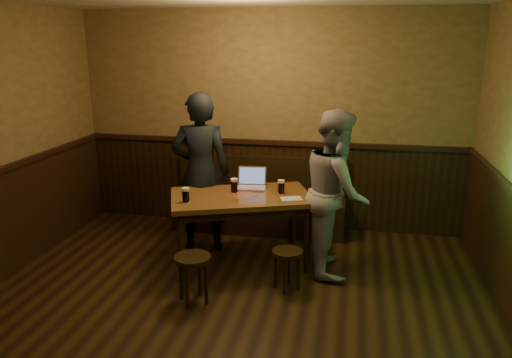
{
  "coord_description": "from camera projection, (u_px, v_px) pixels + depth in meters",
  "views": [
    {
      "loc": [
        1.06,
        -3.31,
        2.4
      ],
      "look_at": [
        0.09,
        1.59,
        1.01
      ],
      "focal_mm": 35.0,
      "sensor_mm": 36.0,
      "label": 1
    }
  ],
  "objects": [
    {
      "name": "room",
      "position": [
        210.0,
        202.0,
        3.85
      ],
      "size": [
        5.04,
        6.04,
        2.84
      ],
      "color": "black",
      "rests_on": "ground"
    },
    {
      "name": "person_suit",
      "position": [
        201.0,
        172.0,
        5.77
      ],
      "size": [
        0.75,
        0.56,
        1.86
      ],
      "primitive_type": "imported",
      "rotation": [
        0.0,
        0.0,
        3.33
      ],
      "color": "black",
      "rests_on": "ground"
    },
    {
      "name": "laptop",
      "position": [
        252.0,
        182.0,
        5.64
      ],
      "size": [
        0.34,
        0.28,
        0.23
      ],
      "rotation": [
        0.0,
        0.0,
        0.09
      ],
      "color": "silver",
      "rests_on": "pub_table"
    },
    {
      "name": "stool_left",
      "position": [
        193.0,
        265.0,
        4.66
      ],
      "size": [
        0.39,
        0.39,
        0.47
      ],
      "rotation": [
        0.0,
        0.0,
        -0.15
      ],
      "color": "black",
      "rests_on": "ground"
    },
    {
      "name": "menu",
      "position": [
        291.0,
        199.0,
        5.25
      ],
      "size": [
        0.26,
        0.22,
        0.0
      ],
      "primitive_type": "cube",
      "rotation": [
        0.0,
        0.0,
        0.37
      ],
      "color": "silver",
      "rests_on": "pub_table"
    },
    {
      "name": "pint_right",
      "position": [
        281.0,
        187.0,
        5.4
      ],
      "size": [
        0.1,
        0.1,
        0.15
      ],
      "color": "#A31427",
      "rests_on": "pub_table"
    },
    {
      "name": "pub_table",
      "position": [
        241.0,
        204.0,
        5.4
      ],
      "size": [
        1.69,
        1.32,
        0.8
      ],
      "rotation": [
        0.0,
        0.0,
        0.36
      ],
      "color": "brown",
      "rests_on": "ground"
    },
    {
      "name": "person_grey",
      "position": [
        336.0,
        192.0,
        5.22
      ],
      "size": [
        0.77,
        0.93,
        1.74
      ],
      "primitive_type": "imported",
      "rotation": [
        0.0,
        0.0,
        1.71
      ],
      "color": "#9A9A9F",
      "rests_on": "ground"
    },
    {
      "name": "pint_left",
      "position": [
        186.0,
        195.0,
        5.11
      ],
      "size": [
        0.1,
        0.1,
        0.16
      ],
      "color": "#A31427",
      "rests_on": "pub_table"
    },
    {
      "name": "pint_mid",
      "position": [
        234.0,
        186.0,
        5.44
      ],
      "size": [
        0.1,
        0.1,
        0.16
      ],
      "color": "#A31427",
      "rests_on": "pub_table"
    },
    {
      "name": "stool_right",
      "position": [
        287.0,
        258.0,
        4.92
      ],
      "size": [
        0.32,
        0.32,
        0.42
      ],
      "rotation": [
        0.0,
        0.0,
        -0.06
      ],
      "color": "black",
      "rests_on": "ground"
    },
    {
      "name": "bench",
      "position": [
        259.0,
        207.0,
        6.5
      ],
      "size": [
        2.2,
        0.5,
        0.95
      ],
      "color": "black",
      "rests_on": "ground"
    }
  ]
}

